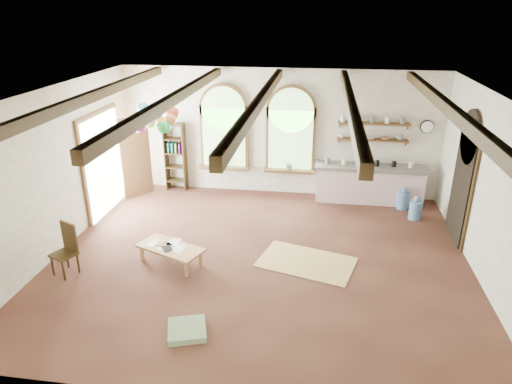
% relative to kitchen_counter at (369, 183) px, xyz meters
% --- Properties ---
extents(floor, '(8.00, 8.00, 0.00)m').
position_rel_kitchen_counter_xyz_m(floor, '(-2.30, -3.20, -0.48)').
color(floor, brown).
rests_on(floor, ground).
extents(ceiling_beams, '(6.20, 6.80, 0.18)m').
position_rel_kitchen_counter_xyz_m(ceiling_beams, '(-2.30, -3.20, 2.62)').
color(ceiling_beams, '#392812').
rests_on(ceiling_beams, ceiling).
extents(window_left, '(1.30, 0.28, 2.20)m').
position_rel_kitchen_counter_xyz_m(window_left, '(-3.70, 0.23, 1.16)').
color(window_left, brown).
rests_on(window_left, floor).
extents(window_right, '(1.30, 0.28, 2.20)m').
position_rel_kitchen_counter_xyz_m(window_right, '(-2.00, 0.23, 1.16)').
color(window_right, brown).
rests_on(window_right, floor).
extents(left_doorway, '(0.10, 1.90, 2.50)m').
position_rel_kitchen_counter_xyz_m(left_doorway, '(-6.25, -1.40, 0.67)').
color(left_doorway, brown).
rests_on(left_doorway, floor).
extents(right_doorway, '(0.10, 1.30, 2.40)m').
position_rel_kitchen_counter_xyz_m(right_doorway, '(1.65, -1.70, 0.62)').
color(right_doorway, black).
rests_on(right_doorway, floor).
extents(kitchen_counter, '(2.68, 0.62, 0.94)m').
position_rel_kitchen_counter_xyz_m(kitchen_counter, '(0.00, 0.00, 0.00)').
color(kitchen_counter, beige).
rests_on(kitchen_counter, floor).
extents(wall_shelf_lower, '(1.70, 0.24, 0.04)m').
position_rel_kitchen_counter_xyz_m(wall_shelf_lower, '(0.00, 0.18, 1.07)').
color(wall_shelf_lower, brown).
rests_on(wall_shelf_lower, wall_back).
extents(wall_shelf_upper, '(1.70, 0.24, 0.04)m').
position_rel_kitchen_counter_xyz_m(wall_shelf_upper, '(0.00, 0.18, 1.47)').
color(wall_shelf_upper, brown).
rests_on(wall_shelf_upper, wall_back).
extents(wall_clock, '(0.32, 0.04, 0.32)m').
position_rel_kitchen_counter_xyz_m(wall_clock, '(1.25, 0.25, 1.42)').
color(wall_clock, black).
rests_on(wall_clock, wall_back).
extents(bookshelf, '(0.53, 0.32, 1.80)m').
position_rel_kitchen_counter_xyz_m(bookshelf, '(-5.00, 0.12, 0.42)').
color(bookshelf, '#392812').
rests_on(bookshelf, floor).
extents(coffee_table, '(1.39, 1.03, 0.36)m').
position_rel_kitchen_counter_xyz_m(coffee_table, '(-3.96, -3.61, -0.16)').
color(coffee_table, tan).
rests_on(coffee_table, floor).
extents(side_chair, '(0.51, 0.51, 0.98)m').
position_rel_kitchen_counter_xyz_m(side_chair, '(-5.75, -4.21, -0.19)').
color(side_chair, '#392812').
rests_on(side_chair, floor).
extents(floor_mat, '(2.01, 1.54, 0.02)m').
position_rel_kitchen_counter_xyz_m(floor_mat, '(-1.40, -3.20, -0.47)').
color(floor_mat, tan).
rests_on(floor_mat, floor).
extents(floor_cushion, '(0.71, 0.71, 0.10)m').
position_rel_kitchen_counter_xyz_m(floor_cushion, '(-3.10, -5.50, -0.43)').
color(floor_cushion, gray).
rests_on(floor_cushion, floor).
extents(water_jug_a, '(0.29, 0.29, 0.55)m').
position_rel_kitchen_counter_xyz_m(water_jug_a, '(0.80, -0.34, -0.24)').
color(water_jug_a, '#5683B9').
rests_on(water_jug_a, floor).
extents(water_jug_b, '(0.29, 0.29, 0.56)m').
position_rel_kitchen_counter_xyz_m(water_jug_b, '(1.00, -0.90, -0.23)').
color(water_jug_b, '#5683B9').
rests_on(water_jug_b, floor).
extents(balloon_cluster, '(0.89, 0.94, 1.16)m').
position_rel_kitchen_counter_xyz_m(balloon_cluster, '(-4.77, -1.60, 1.86)').
color(balloon_cluster, white).
rests_on(balloon_cluster, floor).
extents(table_book, '(0.16, 0.23, 0.02)m').
position_rel_kitchen_counter_xyz_m(table_book, '(-4.25, -3.52, -0.10)').
color(table_book, olive).
rests_on(table_book, coffee_table).
extents(tablet, '(0.27, 0.29, 0.01)m').
position_rel_kitchen_counter_xyz_m(tablet, '(-3.99, -3.69, -0.11)').
color(tablet, black).
rests_on(tablet, coffee_table).
extents(potted_plant_left, '(0.27, 0.23, 0.30)m').
position_rel_kitchen_counter_xyz_m(potted_plant_left, '(-3.70, 0.12, 0.37)').
color(potted_plant_left, '#598C4C').
rests_on(potted_plant_left, window_left).
extents(potted_plant_right, '(0.27, 0.23, 0.30)m').
position_rel_kitchen_counter_xyz_m(potted_plant_right, '(-2.00, 0.12, 0.37)').
color(potted_plant_right, '#598C4C').
rests_on(potted_plant_right, window_right).
extents(shelf_cup_a, '(0.12, 0.10, 0.10)m').
position_rel_kitchen_counter_xyz_m(shelf_cup_a, '(-0.75, 0.18, 1.14)').
color(shelf_cup_a, white).
rests_on(shelf_cup_a, wall_shelf_lower).
extents(shelf_cup_b, '(0.10, 0.10, 0.09)m').
position_rel_kitchen_counter_xyz_m(shelf_cup_b, '(-0.40, 0.18, 1.14)').
color(shelf_cup_b, beige).
rests_on(shelf_cup_b, wall_shelf_lower).
extents(shelf_bowl_a, '(0.22, 0.22, 0.05)m').
position_rel_kitchen_counter_xyz_m(shelf_bowl_a, '(-0.05, 0.18, 1.12)').
color(shelf_bowl_a, beige).
rests_on(shelf_bowl_a, wall_shelf_lower).
extents(shelf_bowl_b, '(0.20, 0.20, 0.06)m').
position_rel_kitchen_counter_xyz_m(shelf_bowl_b, '(0.30, 0.18, 1.12)').
color(shelf_bowl_b, '#8C664C').
rests_on(shelf_bowl_b, wall_shelf_lower).
extents(shelf_vase, '(0.18, 0.18, 0.19)m').
position_rel_kitchen_counter_xyz_m(shelf_vase, '(0.65, 0.18, 1.19)').
color(shelf_vase, slate).
rests_on(shelf_vase, wall_shelf_lower).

